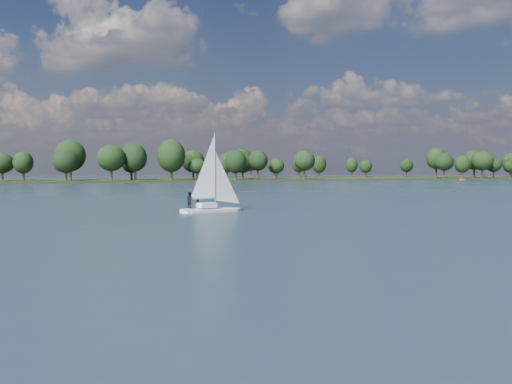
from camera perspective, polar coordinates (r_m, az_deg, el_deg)
ground at (r=112.66m, az=-19.53°, el=-0.27°), size 700.00×700.00×0.00m
far_shore at (r=224.34m, az=-22.35°, el=0.88°), size 660.00×40.00×1.50m
far_shore_back at (r=321.36m, az=6.99°, el=1.39°), size 220.00×30.00×1.40m
sailboat at (r=62.89m, az=-4.68°, el=0.30°), size 7.23×3.58×9.17m
dinghy_orange at (r=272.85m, az=19.93°, el=1.33°), size 2.67×1.31×4.10m
treeline at (r=219.97m, az=-23.33°, el=2.98°), size 562.29×73.64×18.71m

